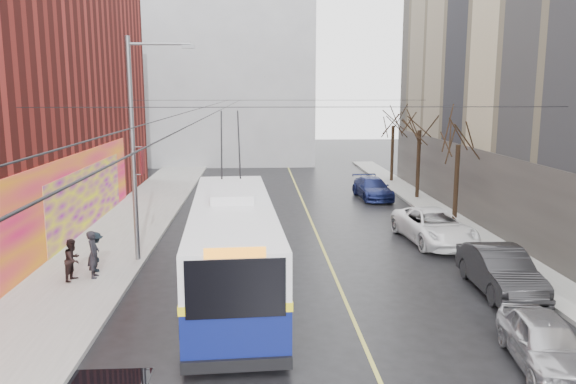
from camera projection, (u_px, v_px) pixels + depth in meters
The scene contains 20 objects.
ground at pixel (318, 383), 13.46m from camera, with size 140.00×140.00×0.00m, color black.
sidewalk_left at pixel (109, 248), 24.80m from camera, with size 4.00×60.00×0.15m, color gray.
sidewalk_right at pixel (484, 242), 25.74m from camera, with size 2.00×60.00×0.15m, color gray.
lane_line at pixel (317, 235), 27.30m from camera, with size 0.12×50.00×0.01m, color #BFB74C.
building_far at pixel (210, 70), 55.77m from camera, with size 20.50×12.10×18.00m.
streetlight_pole at pixel (137, 144), 22.10m from camera, with size 2.65×0.60×9.00m.
catenary_wires at pixel (233, 106), 26.74m from camera, with size 18.00×60.00×0.22m.
tree_near at pixel (459, 130), 28.81m from camera, with size 3.20×3.20×6.40m.
tree_mid at pixel (420, 118), 35.65m from camera, with size 3.20×3.20×6.68m.
tree_far at pixel (393, 115), 42.55m from camera, with size 3.20×3.20×6.57m.
pigeons_flying at pixel (234, 83), 21.43m from camera, with size 3.59×4.16×3.10m.
trolleybus at pixel (233, 244), 19.50m from camera, with size 3.51×12.93×6.07m.
parked_car_a at pixel (545, 342), 14.14m from camera, with size 1.58×3.92×1.34m, color #ADADB2.
parked_car_b at pixel (500, 270), 19.48m from camera, with size 1.64×4.72×1.55m, color black.
parked_car_c at pixel (434, 226), 25.93m from camera, with size 2.54×5.50×1.53m, color white.
parked_car_d at pixel (372, 188), 36.72m from camera, with size 1.91×4.69×1.36m, color navy.
following_car at pixel (214, 201), 32.00m from camera, with size 1.84×4.56×1.56m, color #B9B9BE.
pedestrian_a at pixel (93, 254), 20.53m from camera, with size 0.64×0.42×1.76m, color black.
pedestrian_b at pixel (73, 260), 20.23m from camera, with size 0.75×0.58×1.54m, color black.
pedestrian_c at pixel (96, 252), 21.26m from camera, with size 0.98×0.57×1.52m, color black.
Camera 1 is at (-1.42, -12.39, 6.88)m, focal length 35.00 mm.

